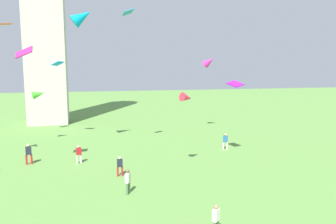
{
  "coord_description": "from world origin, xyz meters",
  "views": [
    {
      "loc": [
        -3.8,
        -7.3,
        8.21
      ],
      "look_at": [
        2.95,
        17.18,
        4.83
      ],
      "focal_mm": 33.15,
      "sensor_mm": 36.0,
      "label": 1
    }
  ],
  "objects_px": {
    "person_5": "(79,153)",
    "kite_flying_4": "(58,64)",
    "person_2": "(29,153)",
    "kite_flying_9": "(5,24)",
    "kite_flying_6": "(24,52)",
    "person_0": "(120,165)",
    "kite_flying_7": "(128,12)",
    "kite_flying_2": "(187,98)",
    "kite_flying_5": "(235,84)",
    "person_3": "(216,218)",
    "kite_flying_0": "(209,62)",
    "person_1": "(128,180)",
    "kite_flying_8": "(82,17)",
    "kite_flying_10": "(39,94)",
    "person_4": "(225,141)"
  },
  "relations": [
    {
      "from": "person_5",
      "to": "kite_flying_4",
      "type": "height_order",
      "value": "kite_flying_4"
    },
    {
      "from": "person_2",
      "to": "kite_flying_9",
      "type": "height_order",
      "value": "kite_flying_9"
    },
    {
      "from": "person_2",
      "to": "kite_flying_6",
      "type": "height_order",
      "value": "kite_flying_6"
    },
    {
      "from": "kite_flying_4",
      "to": "kite_flying_6",
      "type": "xyz_separation_m",
      "value": [
        -1.46,
        -12.89,
        0.55
      ]
    },
    {
      "from": "person_0",
      "to": "kite_flying_9",
      "type": "xyz_separation_m",
      "value": [
        -10.57,
        14.79,
        12.39
      ]
    },
    {
      "from": "kite_flying_6",
      "to": "kite_flying_7",
      "type": "distance_m",
      "value": 10.56
    },
    {
      "from": "kite_flying_4",
      "to": "kite_flying_6",
      "type": "bearing_deg",
      "value": 126.92
    },
    {
      "from": "person_5",
      "to": "kite_flying_7",
      "type": "distance_m",
      "value": 13.91
    },
    {
      "from": "kite_flying_2",
      "to": "kite_flying_9",
      "type": "relative_size",
      "value": 0.83
    },
    {
      "from": "kite_flying_5",
      "to": "kite_flying_6",
      "type": "distance_m",
      "value": 17.78
    },
    {
      "from": "person_3",
      "to": "kite_flying_0",
      "type": "xyz_separation_m",
      "value": [
        9.92,
        24.66,
        8.51
      ]
    },
    {
      "from": "person_1",
      "to": "kite_flying_2",
      "type": "height_order",
      "value": "kite_flying_2"
    },
    {
      "from": "person_1",
      "to": "kite_flying_4",
      "type": "bearing_deg",
      "value": 46.82
    },
    {
      "from": "person_5",
      "to": "kite_flying_0",
      "type": "xyz_separation_m",
      "value": [
        16.66,
        10.15,
        8.48
      ]
    },
    {
      "from": "kite_flying_5",
      "to": "person_3",
      "type": "bearing_deg",
      "value": -44.74
    },
    {
      "from": "kite_flying_0",
      "to": "kite_flying_7",
      "type": "relative_size",
      "value": 1.72
    },
    {
      "from": "person_0",
      "to": "kite_flying_8",
      "type": "height_order",
      "value": "kite_flying_8"
    },
    {
      "from": "person_1",
      "to": "kite_flying_10",
      "type": "relative_size",
      "value": 1.17
    },
    {
      "from": "person_4",
      "to": "kite_flying_6",
      "type": "height_order",
      "value": "kite_flying_6"
    },
    {
      "from": "kite_flying_4",
      "to": "kite_flying_8",
      "type": "height_order",
      "value": "kite_flying_8"
    },
    {
      "from": "person_4",
      "to": "kite_flying_5",
      "type": "relative_size",
      "value": 1.14
    },
    {
      "from": "person_0",
      "to": "person_3",
      "type": "bearing_deg",
      "value": -72.81
    },
    {
      "from": "person_1",
      "to": "person_5",
      "type": "height_order",
      "value": "person_1"
    },
    {
      "from": "person_1",
      "to": "kite_flying_9",
      "type": "distance_m",
      "value": 24.66
    },
    {
      "from": "person_1",
      "to": "kite_flying_9",
      "type": "bearing_deg",
      "value": 60.71
    },
    {
      "from": "person_5",
      "to": "kite_flying_6",
      "type": "bearing_deg",
      "value": 13.04
    },
    {
      "from": "person_5",
      "to": "kite_flying_6",
      "type": "xyz_separation_m",
      "value": [
        -3.63,
        -2.26,
        8.66
      ]
    },
    {
      "from": "person_3",
      "to": "kite_flying_0",
      "type": "distance_m",
      "value": 27.91
    },
    {
      "from": "person_0",
      "to": "person_2",
      "type": "bearing_deg",
      "value": 142.08
    },
    {
      "from": "person_4",
      "to": "kite_flying_7",
      "type": "xyz_separation_m",
      "value": [
        -9.75,
        1.37,
        12.75
      ]
    },
    {
      "from": "person_2",
      "to": "person_5",
      "type": "height_order",
      "value": "person_2"
    },
    {
      "from": "kite_flying_0",
      "to": "person_0",
      "type": "bearing_deg",
      "value": -164.33
    },
    {
      "from": "kite_flying_4",
      "to": "kite_flying_7",
      "type": "bearing_deg",
      "value": 173.87
    },
    {
      "from": "person_4",
      "to": "kite_flying_4",
      "type": "relative_size",
      "value": 1.12
    },
    {
      "from": "person_0",
      "to": "kite_flying_2",
      "type": "distance_m",
      "value": 7.51
    },
    {
      "from": "person_2",
      "to": "person_5",
      "type": "distance_m",
      "value": 4.35
    },
    {
      "from": "kite_flying_8",
      "to": "kite_flying_10",
      "type": "distance_m",
      "value": 10.31
    },
    {
      "from": "person_0",
      "to": "kite_flying_5",
      "type": "height_order",
      "value": "kite_flying_5"
    },
    {
      "from": "person_1",
      "to": "kite_flying_9",
      "type": "height_order",
      "value": "kite_flying_9"
    },
    {
      "from": "person_4",
      "to": "person_5",
      "type": "relative_size",
      "value": 1.05
    },
    {
      "from": "person_5",
      "to": "kite_flying_10",
      "type": "bearing_deg",
      "value": -83.93
    },
    {
      "from": "person_0",
      "to": "kite_flying_7",
      "type": "height_order",
      "value": "kite_flying_7"
    },
    {
      "from": "kite_flying_10",
      "to": "kite_flying_6",
      "type": "bearing_deg",
      "value": -172.56
    },
    {
      "from": "person_0",
      "to": "kite_flying_0",
      "type": "distance_m",
      "value": 21.6
    },
    {
      "from": "kite_flying_7",
      "to": "kite_flying_9",
      "type": "bearing_deg",
      "value": -58.35
    },
    {
      "from": "kite_flying_2",
      "to": "kite_flying_5",
      "type": "bearing_deg",
      "value": -90.6
    },
    {
      "from": "kite_flying_8",
      "to": "kite_flying_0",
      "type": "bearing_deg",
      "value": -73.16
    },
    {
      "from": "person_4",
      "to": "kite_flying_8",
      "type": "distance_m",
      "value": 19.08
    },
    {
      "from": "kite_flying_0",
      "to": "kite_flying_4",
      "type": "distance_m",
      "value": 18.83
    },
    {
      "from": "person_1",
      "to": "kite_flying_5",
      "type": "height_order",
      "value": "kite_flying_5"
    }
  ]
}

